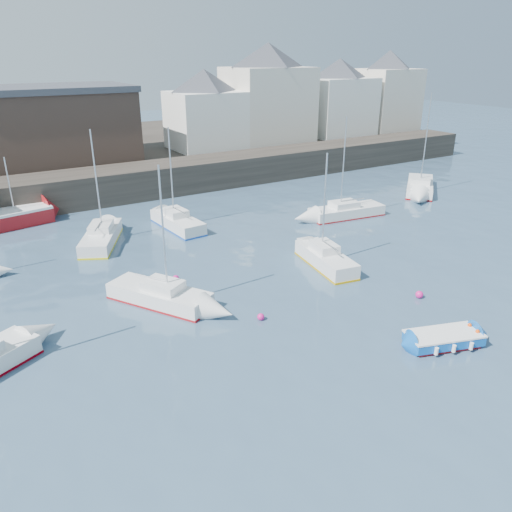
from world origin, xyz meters
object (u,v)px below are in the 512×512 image
sailboat_c (326,258)px  sailboat_g (420,186)px  sailboat_d (346,211)px  sailboat_b (160,295)px  buoy_far (176,281)px  buoy_near (261,320)px  buoy_mid (419,298)px  sailboat_f (177,221)px  sailboat_h (101,236)px  blue_dinghy (444,338)px

sailboat_c → sailboat_g: bearing=26.5°
sailboat_c → sailboat_d: bearing=42.1°
sailboat_b → buoy_far: size_ratio=19.60×
buoy_far → buoy_near: bearing=-74.1°
buoy_mid → buoy_far: 15.02m
sailboat_b → sailboat_g: bearing=16.6°
sailboat_d → buoy_near: sailboat_d is taller
sailboat_f → sailboat_h: 6.36m
blue_dinghy → buoy_near: bearing=132.9°
buoy_near → buoy_far: size_ratio=0.96×
sailboat_f → sailboat_b: bearing=-117.3°
sailboat_b → sailboat_h: sailboat_h is taller
sailboat_f → sailboat_h: size_ratio=0.96×
sailboat_c → buoy_mid: (1.81, -6.63, -0.58)m
blue_dinghy → sailboat_d: 20.92m
blue_dinghy → sailboat_g: bearing=43.9°
sailboat_g → buoy_far: bearing=-166.5°
blue_dinghy → sailboat_f: bearing=100.2°
buoy_mid → sailboat_b: bearing=151.2°
sailboat_d → sailboat_f: sailboat_d is taller
sailboat_f → sailboat_h: (-6.35, -0.30, -0.02)m
sailboat_g → buoy_mid: sailboat_g is taller
sailboat_d → buoy_near: size_ratio=21.55×
sailboat_h → buoy_near: size_ratio=21.03×
sailboat_b → sailboat_d: size_ratio=0.94×
sailboat_d → sailboat_h: size_ratio=1.02×
sailboat_b → sailboat_f: sailboat_b is taller
sailboat_f → sailboat_d: bearing=-19.6°
buoy_near → buoy_mid: bearing=-15.7°
blue_dinghy → sailboat_d: size_ratio=0.47×
blue_dinghy → sailboat_f: sailboat_f is taller
sailboat_g → buoy_mid: bearing=-138.2°
sailboat_b → sailboat_g: (32.48, 9.66, 0.03)m
sailboat_d → sailboat_f: size_ratio=1.07×
sailboat_g → sailboat_h: 32.76m
buoy_far → sailboat_d: bearing=14.2°
buoy_near → sailboat_d: bearing=35.8°
blue_dinghy → sailboat_f: 23.87m
sailboat_h → buoy_near: 16.83m
buoy_mid → buoy_far: buoy_mid is taller
sailboat_d → buoy_near: 19.88m
sailboat_f → buoy_mid: (7.28, -19.25, -0.57)m
sailboat_c → sailboat_d: sailboat_d is taller
sailboat_c → buoy_far: bearing=162.3°
sailboat_c → buoy_near: size_ratio=18.93×
buoy_mid → sailboat_g: bearing=41.8°
sailboat_b → sailboat_h: bearing=91.1°
sailboat_g → buoy_near: size_ratio=24.67×
buoy_mid → sailboat_d: bearing=65.0°
buoy_near → buoy_mid: size_ratio=0.88×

